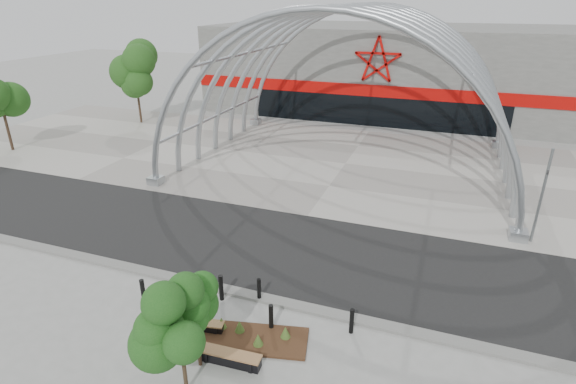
{
  "coord_description": "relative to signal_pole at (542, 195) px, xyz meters",
  "views": [
    {
      "loc": [
        6.17,
        -12.99,
        10.44
      ],
      "look_at": [
        0.0,
        4.0,
        2.6
      ],
      "focal_mm": 28.0,
      "sensor_mm": 36.0,
      "label": 1
    }
  ],
  "objects": [
    {
      "name": "vault_canopy",
      "position": [
        -10.56,
        7.5,
        -2.36
      ],
      "size": [
        20.8,
        15.8,
        20.36
      ],
      "color": "#A4AAAE",
      "rests_on": "ground"
    },
    {
      "name": "bollard_4",
      "position": [
        -6.51,
        -8.91,
        -1.9
      ],
      "size": [
        0.15,
        0.15,
        0.95
      ],
      "primitive_type": "cylinder",
      "color": "black",
      "rests_on": "ground"
    },
    {
      "name": "kerb",
      "position": [
        -10.56,
        -8.25,
        -2.32
      ],
      "size": [
        60.0,
        0.5,
        0.12
      ],
      "primitive_type": "cube",
      "color": "slate",
      "rests_on": "ground"
    },
    {
      "name": "bg_tree_2",
      "position": [
        -34.56,
        2.0,
        1.48
      ],
      "size": [
        2.55,
        2.55,
        5.38
      ],
      "color": "black",
      "rests_on": "ground"
    },
    {
      "name": "bollard_1",
      "position": [
        -11.48,
        -8.78,
        -1.85
      ],
      "size": [
        0.17,
        0.17,
        1.06
      ],
      "primitive_type": "cylinder",
      "color": "black",
      "rests_on": "ground"
    },
    {
      "name": "bollard_3",
      "position": [
        -9.11,
        -9.68,
        -1.88
      ],
      "size": [
        0.16,
        0.16,
        1.0
      ],
      "primitive_type": "cylinder",
      "color": "black",
      "rests_on": "ground"
    },
    {
      "name": "bollard_0",
      "position": [
        -14.06,
        -9.98,
        -1.86
      ],
      "size": [
        0.17,
        0.17,
        1.04
      ],
      "primitive_type": "cylinder",
      "color": "black",
      "rests_on": "ground"
    },
    {
      "name": "planting_bed",
      "position": [
        -10.14,
        -10.51,
        -2.26
      ],
      "size": [
        5.02,
        2.5,
        0.51
      ],
      "color": "#362116",
      "rests_on": "ground"
    },
    {
      "name": "street_tree_1",
      "position": [
        -10.57,
        -11.93,
        -0.06
      ],
      "size": [
        1.37,
        1.37,
        3.23
      ],
      "color": "#301D12",
      "rests_on": "ground"
    },
    {
      "name": "bg_tree_0",
      "position": [
        -30.56,
        12.0,
        2.26
      ],
      "size": [
        3.0,
        3.0,
        6.45
      ],
      "color": "#302217",
      "rests_on": "ground"
    },
    {
      "name": "street_tree_0",
      "position": [
        -10.43,
        -12.96,
        0.3
      ],
      "size": [
        1.63,
        1.63,
        3.72
      ],
      "color": "#322818",
      "rests_on": "ground"
    },
    {
      "name": "bollard_2",
      "position": [
        -10.13,
        -8.35,
        -1.91
      ],
      "size": [
        0.15,
        0.15,
        0.93
      ],
      "primitive_type": "cylinder",
      "color": "black",
      "rests_on": "ground"
    },
    {
      "name": "signal_pole",
      "position": [
        0.0,
        0.0,
        0.0
      ],
      "size": [
        0.14,
        0.64,
        4.55
      ],
      "color": "gray",
      "rests_on": "ground"
    },
    {
      "name": "ground",
      "position": [
        -10.56,
        -8.0,
        -2.38
      ],
      "size": [
        140.0,
        140.0,
        0.0
      ],
      "primitive_type": "plane",
      "color": "gray",
      "rests_on": "ground"
    },
    {
      "name": "bench_0",
      "position": [
        -11.44,
        -10.59,
        -2.19
      ],
      "size": [
        1.88,
        0.73,
        0.39
      ],
      "color": "black",
      "rests_on": "ground"
    },
    {
      "name": "forecourt",
      "position": [
        -10.56,
        7.5,
        -2.36
      ],
      "size": [
        60.0,
        17.0,
        0.04
      ],
      "primitive_type": "cube",
      "color": "gray",
      "rests_on": "ground"
    },
    {
      "name": "arena_building",
      "position": [
        -10.56,
        25.45,
        1.61
      ],
      "size": [
        34.0,
        15.24,
        8.0
      ],
      "color": "slate",
      "rests_on": "ground"
    },
    {
      "name": "bench_1",
      "position": [
        -9.72,
        -11.57,
        -2.17
      ],
      "size": [
        2.03,
        0.55,
        0.42
      ],
      "color": "black",
      "rests_on": "ground"
    },
    {
      "name": "road",
      "position": [
        -10.56,
        -4.5,
        -2.37
      ],
      "size": [
        140.0,
        7.0,
        0.02
      ],
      "primitive_type": "cube",
      "color": "black",
      "rests_on": "ground"
    }
  ]
}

